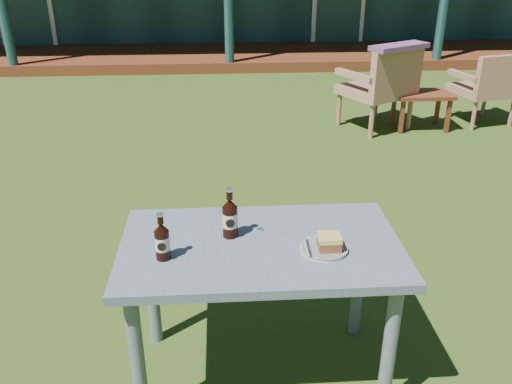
{
  "coord_description": "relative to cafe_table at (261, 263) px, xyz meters",
  "views": [
    {
      "loc": [
        -0.15,
        -3.59,
        1.9
      ],
      "look_at": [
        0.0,
        -1.3,
        0.82
      ],
      "focal_mm": 38.0,
      "sensor_mm": 36.0,
      "label": 1
    }
  ],
  "objects": [
    {
      "name": "cake_slice",
      "position": [
        0.28,
        -0.08,
        0.15
      ],
      "size": [
        0.09,
        0.09,
        0.06
      ],
      "color": "brown",
      "rests_on": "plate"
    },
    {
      "name": "cola_bottle_near",
      "position": [
        -0.13,
        0.07,
        0.19
      ],
      "size": [
        0.07,
        0.07,
        0.23
      ],
      "color": "black",
      "rests_on": "cafe_table"
    },
    {
      "name": "plate",
      "position": [
        0.26,
        -0.07,
        0.11
      ],
      "size": [
        0.2,
        0.2,
        0.01
      ],
      "color": "silver",
      "rests_on": "cafe_table"
    },
    {
      "name": "armchair_right",
      "position": [
        2.77,
        3.66,
        -0.17
      ],
      "size": [
        0.7,
        0.67,
        0.79
      ],
      "color": "#9A674D",
      "rests_on": "ground"
    },
    {
      "name": "side_table",
      "position": [
        2.0,
        3.55,
        -0.28
      ],
      "size": [
        0.6,
        0.4,
        0.4
      ],
      "color": "#5A2916",
      "rests_on": "ground"
    },
    {
      "name": "bottle_cap",
      "position": [
        0.01,
        0.11,
        0.11
      ],
      "size": [
        0.03,
        0.03,
        0.01
      ],
      "primitive_type": "cylinder",
      "color": "silver",
      "rests_on": "cafe_table"
    },
    {
      "name": "fork",
      "position": [
        0.19,
        -0.08,
        0.12
      ],
      "size": [
        0.01,
        0.14,
        0.0
      ],
      "primitive_type": "cube",
      "rotation": [
        0.0,
        0.0,
        -0.02
      ],
      "color": "silver",
      "rests_on": "plate"
    },
    {
      "name": "cafe_table",
      "position": [
        0.0,
        0.0,
        0.0
      ],
      "size": [
        1.2,
        0.7,
        0.72
      ],
      "color": "slate",
      "rests_on": "ground"
    },
    {
      "name": "floral_throw",
      "position": [
        1.64,
        3.39,
        0.29
      ],
      "size": [
        0.67,
        0.5,
        0.05
      ],
      "primitive_type": "cube",
      "rotation": [
        0.0,
        0.0,
        3.64
      ],
      "color": "#653C63",
      "rests_on": "armchair_left"
    },
    {
      "name": "ground",
      "position": [
        0.0,
        1.6,
        -0.62
      ],
      "size": [
        80.0,
        80.0,
        0.0
      ],
      "primitive_type": "plane",
      "color": "#334916"
    },
    {
      "name": "cola_bottle_far",
      "position": [
        -0.4,
        -0.09,
        0.18
      ],
      "size": [
        0.06,
        0.06,
        0.21
      ],
      "color": "black",
      "rests_on": "cafe_table"
    },
    {
      "name": "armchair_left",
      "position": [
        1.55,
        3.55,
        -0.12
      ],
      "size": [
        0.87,
        0.85,
        0.89
      ],
      "color": "#9A674D",
      "rests_on": "ground"
    }
  ]
}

